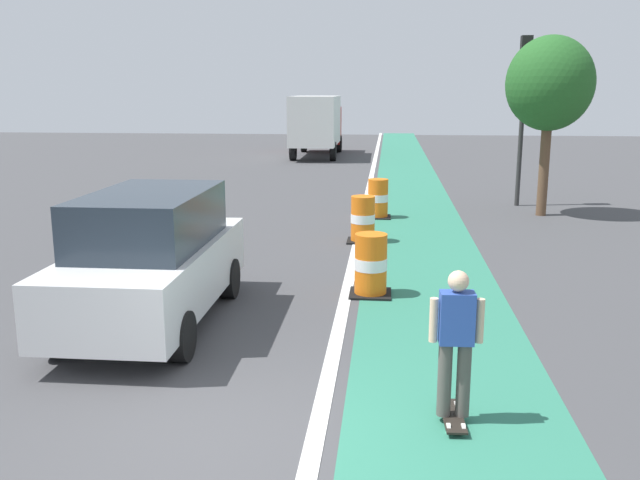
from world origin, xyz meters
name	(u,v)px	position (x,y,z in m)	size (l,w,h in m)	color
ground_plane	(227,440)	(0.00, 0.00, 0.00)	(100.00, 100.00, 0.00)	#424244
bike_lane_strip	(417,223)	(2.40, 12.00, 0.00)	(2.50, 80.00, 0.01)	#2D755B
lane_divider_stripe	(362,222)	(0.90, 12.00, 0.01)	(0.20, 80.00, 0.01)	silver
skateboarder_on_lane	(456,342)	(2.34, 0.63, 0.91)	(0.57, 0.81, 1.69)	black
parked_suv_nearest	(152,258)	(-1.93, 3.43, 1.04)	(1.94, 4.61, 2.04)	silver
traffic_barrel_front	(371,265)	(1.32, 5.25, 0.53)	(0.73, 0.73, 1.09)	orange
traffic_barrel_mid	(363,220)	(1.02, 9.54, 0.53)	(0.73, 0.73, 1.09)	orange
traffic_barrel_back	(378,199)	(1.32, 12.73, 0.53)	(0.73, 0.73, 1.09)	orange
delivery_truck_down_block	(317,122)	(-2.28, 30.76, 1.85)	(2.43, 7.63, 3.23)	silver
traffic_light_corner	(524,91)	(5.61, 15.24, 3.50)	(0.41, 0.32, 5.10)	#2D2D2D
street_tree_sidewalk	(550,85)	(5.98, 13.58, 3.67)	(2.40, 2.40, 5.00)	brown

